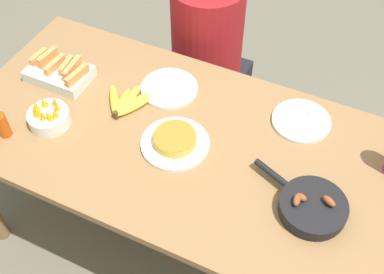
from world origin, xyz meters
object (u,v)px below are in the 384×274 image
Objects in this scene: empty_plate_near_front at (169,88)px; hot_sauce_bottle at (1,121)px; fruit_bowl_mango at (48,116)px; banana_bunch at (126,103)px; person_figure at (206,65)px; frittata_plate_center at (175,141)px; melon_tray at (60,72)px; skillet at (311,207)px; empty_plate_far_left at (301,121)px.

empty_plate_near_front is 1.40× the size of hot_sauce_bottle.
fruit_bowl_mango is at bearing 45.87° from hot_sauce_bottle.
person_figure is (0.08, 0.63, -0.27)m from banana_bunch.
frittata_plate_center is 0.30m from empty_plate_near_front.
fruit_bowl_mango is (0.11, -0.23, 0.00)m from melon_tray.
fruit_bowl_mango is (-1.04, -0.05, 0.01)m from skillet.
skillet is 1.17m from hot_sauce_bottle.
empty_plate_far_left is at bearing -35.25° from person_figure.
person_figure reaches higher than empty_plate_near_front.
hot_sauce_bottle is (-0.01, -0.35, 0.04)m from melon_tray.
hot_sauce_bottle reaches higher than empty_plate_near_front.
melon_tray is 0.35m from hot_sauce_bottle.
skillet reaches higher than frittata_plate_center.
hot_sauce_bottle reaches higher than frittata_plate_center.
empty_plate_far_left is (0.67, 0.22, -0.01)m from banana_bunch.
frittata_plate_center reaches higher than empty_plate_far_left.
frittata_plate_center is at bearing -75.15° from person_figure.
melon_tray is 1.16m from skillet.
frittata_plate_center is at bearing -19.65° from banana_bunch.
person_figure reaches higher than banana_bunch.
skillet is at bearing -6.66° from frittata_plate_center.
person_figure is (0.30, 0.84, -0.29)m from fruit_bowl_mango.
empty_plate_near_front is 0.50m from fruit_bowl_mango.
person_figure is at bearing 66.55° from hot_sauce_bottle.
empty_plate_near_front is (0.45, 0.13, -0.03)m from melon_tray.
empty_plate_far_left is (-0.15, 0.38, -0.02)m from skillet.
skillet reaches higher than empty_plate_far_left.
empty_plate_far_left is 0.77m from person_figure.
skillet is 0.55m from frittata_plate_center.
frittata_plate_center is at bearing -11.39° from melon_tray.
banana_bunch is at bearing 160.35° from frittata_plate_center.
banana_bunch is 0.70m from empty_plate_far_left.
frittata_plate_center is at bearing -58.68° from empty_plate_near_front.
fruit_bowl_mango is 0.17m from hot_sauce_bottle.
frittata_plate_center is at bearing 12.57° from fruit_bowl_mango.
fruit_bowl_mango is at bearing -132.70° from empty_plate_near_front.
skillet is at bearing -47.13° from person_figure.
banana_bunch is at bearing 42.80° from fruit_bowl_mango.
skillet is 1.38× the size of frittata_plate_center.
melon_tray is 1.63× the size of fruit_bowl_mango.
skillet is (1.15, -0.19, -0.01)m from melon_tray.
frittata_plate_center is 1.62× the size of fruit_bowl_mango.
banana_bunch is 1.29× the size of fruit_bowl_mango.
melon_tray is 0.21× the size of person_figure.
frittata_plate_center is 1.53× the size of hot_sauce_bottle.
hot_sauce_bottle is (-1.01, -0.54, 0.07)m from empty_plate_far_left.
skillet is 0.77m from empty_plate_near_front.
fruit_bowl_mango is 0.95× the size of hot_sauce_bottle.
melon_tray reaches higher than banana_bunch.
melon_tray is 1.02m from empty_plate_far_left.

